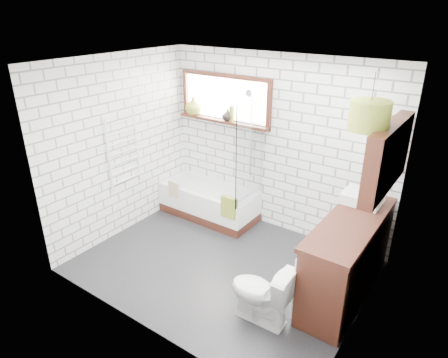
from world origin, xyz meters
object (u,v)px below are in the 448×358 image
Objects in this scene: bathtub at (209,201)px; vanity at (347,258)px; basin at (362,198)px; pendant at (369,115)px; toilet at (261,293)px.

vanity is at bearing -13.73° from bathtub.
basin reaches higher than vanity.
pendant is at bearing -62.77° from vanity.
vanity reaches higher than toilet.
basin is (-0.06, 0.48, 0.54)m from vanity.
pendant reaches higher than basin.
vanity is at bearing -82.83° from basin.
pendant is at bearing -81.38° from basin.
basin is 1.20m from pendant.
bathtub is 3.53× the size of basin.
vanity is 3.90× the size of basin.
vanity is 4.37× the size of pendant.
basin is at bearing -2.53° from bathtub.
vanity is at bearing 117.23° from pendant.
toilet is at bearing -39.57° from bathtub.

